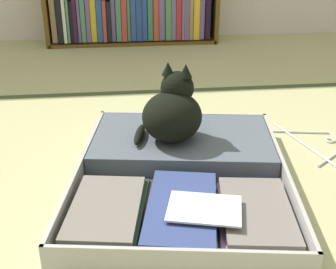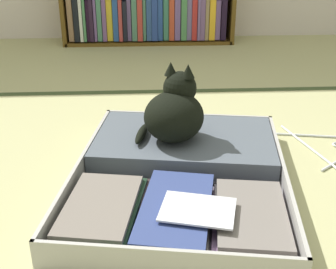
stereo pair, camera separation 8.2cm
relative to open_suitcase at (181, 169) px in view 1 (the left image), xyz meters
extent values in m
plane|color=tan|center=(-0.06, -0.15, -0.04)|extent=(10.00, 10.00, 0.00)
cube|color=#3B4B29|center=(-0.06, 0.93, -0.04)|extent=(4.80, 0.05, 0.00)
cube|color=brown|center=(-0.08, 2.09, -0.03)|extent=(1.25, 0.29, 0.02)
cube|color=#9A7554|center=(-0.65, 2.09, 0.16)|extent=(0.04, 0.24, 0.33)
cube|color=black|center=(-0.61, 2.08, 0.16)|extent=(0.04, 0.24, 0.32)
cube|color=silver|center=(-0.58, 2.08, 0.15)|extent=(0.02, 0.24, 0.31)
cube|color=#488655|center=(-0.55, 2.08, 0.18)|extent=(0.02, 0.24, 0.37)
cube|color=#28142A|center=(-0.53, 2.09, 0.14)|extent=(0.02, 0.24, 0.30)
cube|color=#29192E|center=(-0.50, 2.08, 0.15)|extent=(0.03, 0.24, 0.32)
cube|color=#6D4F8A|center=(-0.47, 2.09, 0.15)|extent=(0.02, 0.24, 0.31)
cube|color=#498364|center=(-0.44, 2.09, 0.18)|extent=(0.03, 0.24, 0.37)
cube|color=slate|center=(-0.41, 2.09, 0.17)|extent=(0.03, 0.24, 0.35)
cube|color=gold|center=(-0.37, 2.10, 0.16)|extent=(0.04, 0.24, 0.34)
cube|color=#285095|center=(-0.32, 2.09, 0.17)|extent=(0.04, 0.24, 0.35)
cube|color=#B43F3E|center=(-0.29, 2.08, 0.14)|extent=(0.03, 0.24, 0.30)
cube|color=black|center=(-0.25, 2.08, 0.14)|extent=(0.03, 0.24, 0.29)
cube|color=slate|center=(-0.22, 2.09, 0.15)|extent=(0.03, 0.24, 0.32)
cube|color=#4A7B62|center=(-0.18, 2.08, 0.17)|extent=(0.04, 0.24, 0.35)
cube|color=#B93C34|center=(-0.14, 2.08, 0.15)|extent=(0.04, 0.24, 0.31)
cube|color=#44765D|center=(-0.11, 2.09, 0.16)|extent=(0.02, 0.24, 0.33)
cube|color=#2D4D88|center=(-0.08, 2.09, 0.15)|extent=(0.04, 0.24, 0.31)
cube|color=#27418F|center=(-0.03, 2.08, 0.16)|extent=(0.04, 0.24, 0.34)
cube|color=#274A95|center=(0.01, 2.09, 0.17)|extent=(0.04, 0.24, 0.35)
cube|color=#397560|center=(0.05, 2.10, 0.16)|extent=(0.04, 0.24, 0.33)
cube|color=#BF442A|center=(0.09, 2.09, 0.16)|extent=(0.04, 0.24, 0.34)
cube|color=#705594|center=(0.14, 2.09, 0.16)|extent=(0.04, 0.24, 0.33)
cube|color=#4A8751|center=(0.18, 2.08, 0.16)|extent=(0.04, 0.24, 0.34)
cube|color=slate|center=(0.22, 2.09, 0.18)|extent=(0.04, 0.24, 0.38)
cube|color=#B92D2B|center=(0.26, 2.08, 0.16)|extent=(0.04, 0.24, 0.34)
cube|color=slate|center=(0.29, 2.08, 0.15)|extent=(0.02, 0.24, 0.31)
cube|color=slate|center=(0.32, 2.08, 0.15)|extent=(0.03, 0.24, 0.32)
cube|color=#947D51|center=(0.36, 2.08, 0.15)|extent=(0.03, 0.24, 0.31)
cube|color=yellow|center=(0.40, 2.08, 0.16)|extent=(0.04, 0.24, 0.34)
cube|color=slate|center=(0.44, 2.09, 0.14)|extent=(0.04, 0.24, 0.29)
cube|color=black|center=(0.48, 2.08, 0.16)|extent=(0.04, 0.24, 0.33)
cube|color=#B1AFA9|center=(-0.04, -0.27, -0.03)|extent=(0.76, 0.55, 0.01)
cube|color=#B1AFA9|center=(-0.07, -0.49, 0.01)|extent=(0.70, 0.12, 0.09)
cube|color=#B1AFA9|center=(-0.38, -0.22, 0.01)|extent=(0.08, 0.44, 0.09)
cube|color=#B1AFA9|center=(0.30, -0.32, 0.01)|extent=(0.08, 0.44, 0.09)
cube|color=#544A5C|center=(-0.04, -0.27, -0.02)|extent=(0.74, 0.52, 0.01)
cube|color=#B1AFA9|center=(0.03, 0.17, -0.03)|extent=(0.76, 0.55, 0.01)
cube|color=#B1AFA9|center=(0.06, 0.39, 0.01)|extent=(0.70, 0.12, 0.09)
cube|color=#B1AFA9|center=(-0.31, 0.22, 0.01)|extent=(0.08, 0.44, 0.09)
cube|color=#B1AFA9|center=(0.37, 0.12, 0.01)|extent=(0.08, 0.44, 0.09)
cube|color=#544A5C|center=(0.03, 0.17, -0.02)|extent=(0.74, 0.52, 0.01)
cylinder|color=black|center=(-0.01, -0.05, -0.02)|extent=(0.68, 0.12, 0.02)
cube|color=tan|center=(-0.25, -0.24, -0.01)|extent=(0.27, 0.42, 0.02)
cube|color=black|center=(-0.25, -0.25, 0.01)|extent=(0.27, 0.40, 0.02)
cube|color=slate|center=(-0.26, -0.24, 0.03)|extent=(0.25, 0.36, 0.02)
cube|color=slate|center=(-0.03, -0.27, -0.01)|extent=(0.26, 0.39, 0.01)
cube|color=#2E2522|center=(-0.05, -0.27, 0.00)|extent=(0.25, 0.40, 0.02)
cube|color=navy|center=(-0.04, -0.26, 0.02)|extent=(0.28, 0.42, 0.02)
cube|color=#9972A0|center=(0.17, -0.31, -0.01)|extent=(0.25, 0.35, 0.02)
cube|color=slate|center=(0.18, -0.31, 0.00)|extent=(0.24, 0.38, 0.02)
cube|color=slate|center=(0.18, -0.30, 0.02)|extent=(0.25, 0.37, 0.01)
cube|color=white|center=(0.02, -0.31, 0.04)|extent=(0.24, 0.20, 0.01)
cube|color=#505863|center=(0.03, 0.17, 0.01)|extent=(0.73, 0.51, 0.08)
cylinder|color=black|center=(-0.13, 0.40, 0.01)|extent=(0.02, 0.02, 0.09)
cylinder|color=black|center=(0.25, 0.34, 0.01)|extent=(0.02, 0.02, 0.09)
cube|color=#2A8643|center=(-0.23, -0.45, 0.03)|extent=(0.03, 0.01, 0.03)
ellipsoid|color=black|center=(-0.02, 0.14, 0.15)|extent=(0.30, 0.30, 0.18)
ellipsoid|color=black|center=(0.01, 0.19, 0.10)|extent=(0.17, 0.14, 0.10)
sphere|color=black|center=(0.01, 0.18, 0.24)|extent=(0.12, 0.12, 0.12)
cone|color=black|center=(0.04, 0.16, 0.31)|extent=(0.05, 0.05, 0.05)
cone|color=black|center=(-0.02, 0.19, 0.31)|extent=(0.05, 0.05, 0.05)
sphere|color=gold|center=(0.05, 0.22, 0.25)|extent=(0.02, 0.02, 0.02)
sphere|color=gold|center=(0.01, 0.24, 0.25)|extent=(0.02, 0.02, 0.02)
ellipsoid|color=black|center=(-0.14, 0.16, 0.07)|extent=(0.07, 0.17, 0.03)
cylinder|color=silver|center=(0.54, 0.20, -0.04)|extent=(0.12, 0.45, 0.01)
cylinder|color=silver|center=(0.57, 0.33, -0.04)|extent=(0.25, 0.06, 0.01)
cylinder|color=silver|center=(0.62, 0.11, -0.04)|extent=(0.21, 0.16, 0.01)
torus|color=silver|center=(0.66, 0.23, -0.04)|extent=(0.05, 0.05, 0.01)
camera|label=1|loc=(-0.20, -1.35, 0.78)|focal=47.58mm
camera|label=2|loc=(-0.12, -1.36, 0.78)|focal=47.58mm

